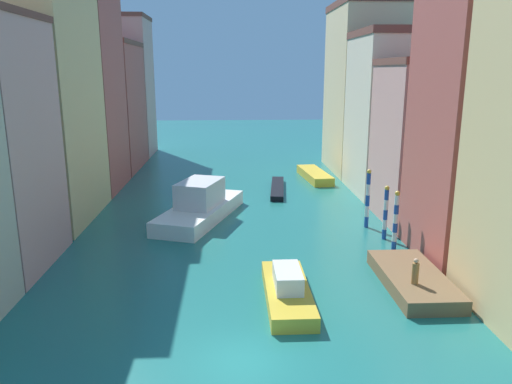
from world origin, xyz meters
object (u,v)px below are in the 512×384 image
at_px(vaporetto_white, 200,206).
at_px(motorboat_0, 287,290).
at_px(mooring_pole_0, 396,220).
at_px(mooring_pole_1, 386,212).
at_px(mooring_pole_2, 368,198).
at_px(person_on_dock, 415,272).
at_px(waterfront_dock, 413,279).
at_px(gondola_black, 277,188).
at_px(motorboat_1, 314,175).

relative_size(vaporetto_white, motorboat_0, 1.68).
relative_size(mooring_pole_0, vaporetto_white, 0.35).
bearing_deg(mooring_pole_1, mooring_pole_2, 101.13).
height_order(person_on_dock, motorboat_0, person_on_dock).
bearing_deg(waterfront_dock, mooring_pole_2, 88.57).
bearing_deg(mooring_pole_2, mooring_pole_1, -78.87).
bearing_deg(gondola_black, mooring_pole_1, -67.19).
bearing_deg(waterfront_dock, person_on_dock, -108.39).
bearing_deg(motorboat_0, mooring_pole_1, 49.17).
bearing_deg(mooring_pole_2, motorboat_0, -121.83).
height_order(waterfront_dock, mooring_pole_1, mooring_pole_1).
bearing_deg(mooring_pole_2, waterfront_dock, -91.43).
xyz_separation_m(person_on_dock, mooring_pole_0, (1.23, 7.00, 0.64)).
relative_size(mooring_pole_0, gondola_black, 0.46).
bearing_deg(motorboat_1, mooring_pole_1, -85.29).
bearing_deg(mooring_pole_2, gondola_black, 115.23).
distance_m(gondola_black, motorboat_0, 24.01).
bearing_deg(waterfront_dock, motorboat_0, -169.43).
bearing_deg(vaporetto_white, motorboat_1, 50.98).
distance_m(vaporetto_white, motorboat_0, 15.68).
bearing_deg(vaporetto_white, motorboat_0, -70.04).
relative_size(mooring_pole_0, mooring_pole_1, 1.05).
relative_size(person_on_dock, motorboat_1, 0.17).
distance_m(mooring_pole_0, mooring_pole_2, 5.00).
bearing_deg(person_on_dock, waterfront_dock, 71.61).
relative_size(waterfront_dock, mooring_pole_0, 1.78).
bearing_deg(mooring_pole_0, person_on_dock, -100.00).
xyz_separation_m(mooring_pole_2, motorboat_0, (-7.39, -11.90, -1.72)).
height_order(person_on_dock, vaporetto_white, vaporetto_white).
bearing_deg(mooring_pole_1, waterfront_dock, -95.83).
bearing_deg(waterfront_dock, mooring_pole_1, 84.17).
xyz_separation_m(person_on_dock, mooring_pole_2, (0.73, 11.97, 0.86)).
height_order(mooring_pole_0, motorboat_0, mooring_pole_0).
relative_size(gondola_black, motorboat_1, 1.08).
distance_m(person_on_dock, motorboat_0, 6.72).
height_order(mooring_pole_0, mooring_pole_2, mooring_pole_2).
distance_m(person_on_dock, gondola_black, 24.55).
height_order(mooring_pole_2, motorboat_1, mooring_pole_2).
bearing_deg(mooring_pole_2, motorboat_1, 93.68).
distance_m(mooring_pole_1, motorboat_1, 20.05).
xyz_separation_m(motorboat_0, motorboat_1, (6.28, 29.09, -0.13)).
height_order(gondola_black, motorboat_0, motorboat_0).
distance_m(waterfront_dock, person_on_dock, 1.81).
relative_size(mooring_pole_1, motorboat_1, 0.48).
bearing_deg(vaporetto_white, waterfront_dock, -47.05).
bearing_deg(vaporetto_white, mooring_pole_1, -22.72).
relative_size(mooring_pole_1, gondola_black, 0.44).
bearing_deg(vaporetto_white, mooring_pole_2, -12.52).
bearing_deg(gondola_black, mooring_pole_2, -64.77).
bearing_deg(mooring_pole_1, person_on_dock, -97.80).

